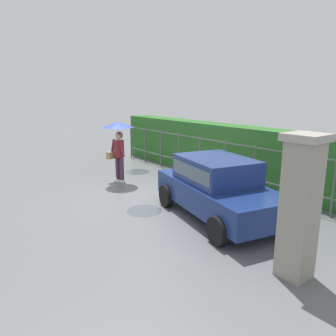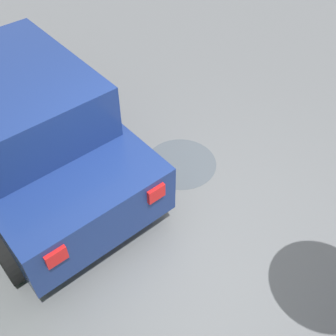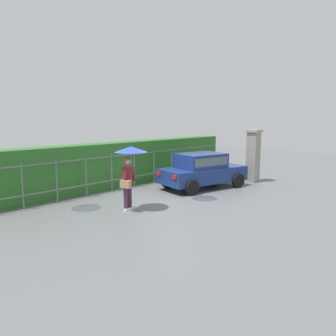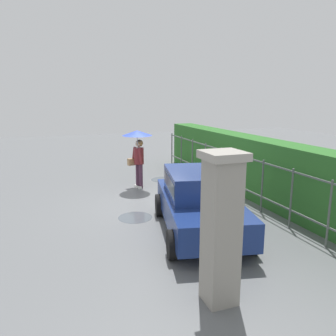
{
  "view_description": "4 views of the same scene",
  "coord_description": "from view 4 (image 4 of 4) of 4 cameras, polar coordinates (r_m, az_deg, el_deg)",
  "views": [
    {
      "loc": [
        7.63,
        -5.18,
        3.05
      ],
      "look_at": [
        0.45,
        0.3,
        0.91
      ],
      "focal_mm": 34.8,
      "sensor_mm": 36.0,
      "label": 1
    },
    {
      "loc": [
        -1.23,
        2.24,
        3.75
      ],
      "look_at": [
        0.43,
        0.06,
        0.9
      ],
      "focal_mm": 43.34,
      "sensor_mm": 36.0,
      "label": 2
    },
    {
      "loc": [
        -8.68,
        -7.88,
        2.97
      ],
      "look_at": [
        0.07,
        0.3,
        1.11
      ],
      "focal_mm": 35.1,
      "sensor_mm": 36.0,
      "label": 3
    },
    {
      "loc": [
        9.23,
        -2.89,
        3.2
      ],
      "look_at": [
        -0.06,
        0.47,
        1.09
      ],
      "focal_mm": 35.9,
      "sensor_mm": 36.0,
      "label": 4
    }
  ],
  "objects": [
    {
      "name": "ground_plane",
      "position": [
        10.19,
        -2.41,
        -6.24
      ],
      "size": [
        40.0,
        40.0,
        0.0
      ],
      "primitive_type": "plane",
      "color": "slate"
    },
    {
      "name": "car",
      "position": [
        8.05,
        5.34,
        -5.3
      ],
      "size": [
        3.97,
        2.49,
        1.48
      ],
      "rotation": [
        0.0,
        0.0,
        -0.22
      ],
      "color": "navy",
      "rests_on": "ground"
    },
    {
      "name": "pedestrian",
      "position": [
        11.72,
        -5.17,
        3.83
      ],
      "size": [
        1.03,
        1.03,
        2.06
      ],
      "rotation": [
        0.0,
        0.0,
        -1.31
      ],
      "color": "#47283D",
      "rests_on": "ground"
    },
    {
      "name": "gate_pillar",
      "position": [
        5.26,
        9.0,
        -9.98
      ],
      "size": [
        0.6,
        0.6,
        2.42
      ],
      "color": "gray",
      "rests_on": "ground"
    },
    {
      "name": "fence_section",
      "position": [
        10.64,
        12.0,
        -1.08
      ],
      "size": [
        11.97,
        0.05,
        1.5
      ],
      "color": "#59605B",
      "rests_on": "ground"
    },
    {
      "name": "hedge_row",
      "position": [
        11.02,
        15.38,
        -0.13
      ],
      "size": [
        12.92,
        0.9,
        1.9
      ],
      "primitive_type": "cube",
      "color": "#2D6B28",
      "rests_on": "ground"
    },
    {
      "name": "puddle_near",
      "position": [
        9.19,
        -5.59,
        -8.35
      ],
      "size": [
        0.92,
        0.92,
        0.0
      ],
      "primitive_type": "cylinder",
      "color": "#4C545B",
      "rests_on": "ground"
    },
    {
      "name": "puddle_far",
      "position": [
        13.16,
        -0.79,
        -1.98
      ],
      "size": [
        0.97,
        0.97,
        0.0
      ],
      "primitive_type": "cylinder",
      "color": "#4C545B",
      "rests_on": "ground"
    }
  ]
}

